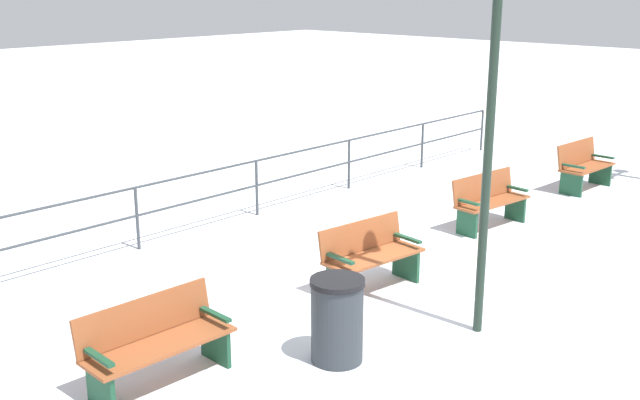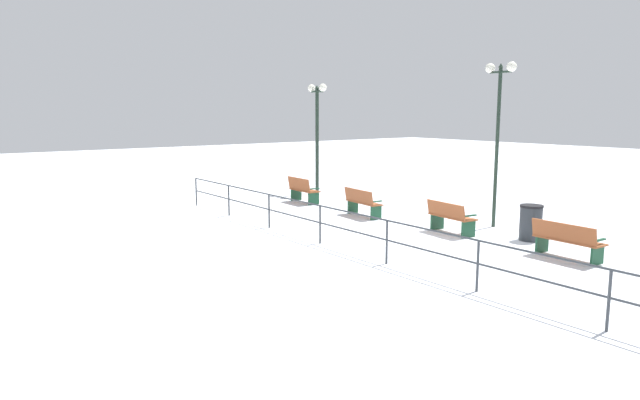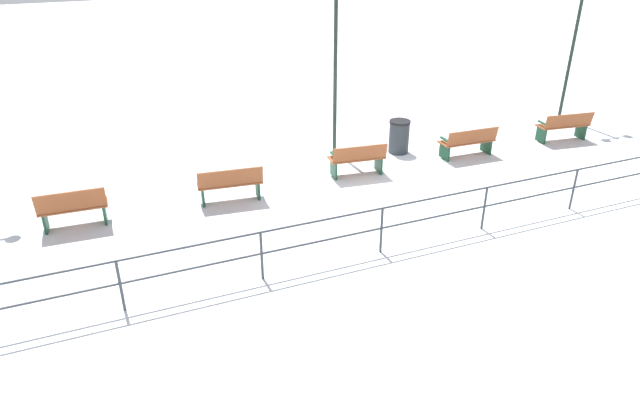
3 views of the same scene
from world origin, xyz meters
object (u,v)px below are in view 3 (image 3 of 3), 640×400
(lamppost_middle, at_px, (336,30))
(trash_bin, at_px, (399,136))
(bench_fourth, at_px, (230,184))
(bench_third, at_px, (358,159))
(bench_nearest, at_px, (564,126))
(lamppost_near, at_px, (582,0))
(bench_fifth, at_px, (73,208))
(bench_second, at_px, (468,142))

(lamppost_middle, height_order, trash_bin, lamppost_middle)
(bench_fourth, relative_size, trash_bin, 1.64)
(bench_third, height_order, trash_bin, trash_bin)
(bench_third, distance_m, lamppost_middle, 3.38)
(bench_nearest, bearing_deg, lamppost_near, -34.28)
(bench_nearest, distance_m, bench_fifth, 13.43)
(bench_nearest, height_order, lamppost_near, lamppost_near)
(lamppost_near, xyz_separation_m, lamppost_middle, (0.00, 8.18, -0.35))
(lamppost_middle, bearing_deg, bench_second, -118.17)
(bench_third, relative_size, bench_fourth, 0.96)
(trash_bin, bearing_deg, bench_second, -122.78)
(trash_bin, bearing_deg, lamppost_middle, 66.66)
(bench_nearest, relative_size, lamppost_middle, 0.35)
(bench_third, bearing_deg, bench_fourth, 100.91)
(lamppost_near, bearing_deg, lamppost_middle, 90.00)
(bench_nearest, xyz_separation_m, lamppost_near, (1.77, -1.59, 3.24))
(lamppost_near, xyz_separation_m, trash_bin, (-0.71, 6.52, -3.25))
(lamppost_near, height_order, trash_bin, lamppost_near)
(bench_fourth, bearing_deg, bench_fifth, 95.19)
(bench_nearest, height_order, bench_second, bench_nearest)
(bench_fourth, bearing_deg, bench_second, -81.52)
(bench_second, height_order, trash_bin, trash_bin)
(bench_third, relative_size, lamppost_near, 0.29)
(bench_second, distance_m, lamppost_middle, 4.69)
(lamppost_middle, distance_m, trash_bin, 3.41)
(trash_bin, bearing_deg, bench_fourth, 103.81)
(lamppost_middle, xyz_separation_m, trash_bin, (-0.71, -1.65, -2.89))
(bench_second, relative_size, lamppost_middle, 0.34)
(bench_nearest, xyz_separation_m, lamppost_middle, (1.77, 6.59, 2.89))
(bench_fifth, bearing_deg, trash_bin, -79.30)
(lamppost_middle, bearing_deg, trash_bin, -113.34)
(bench_nearest, height_order, bench_fourth, bench_nearest)
(bench_fourth, bearing_deg, trash_bin, -69.78)
(bench_nearest, height_order, lamppost_middle, lamppost_middle)
(bench_nearest, bearing_deg, bench_third, 97.17)
(lamppost_near, relative_size, trash_bin, 5.48)
(bench_nearest, relative_size, lamppost_near, 0.32)
(bench_fourth, xyz_separation_m, trash_bin, (1.26, -5.14, 0.00))
(bench_nearest, bearing_deg, lamppost_middle, 82.47)
(bench_second, distance_m, bench_fifth, 10.08)
(bench_fourth, height_order, lamppost_near, lamppost_near)
(bench_nearest, xyz_separation_m, bench_third, (0.04, 6.72, -0.01))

